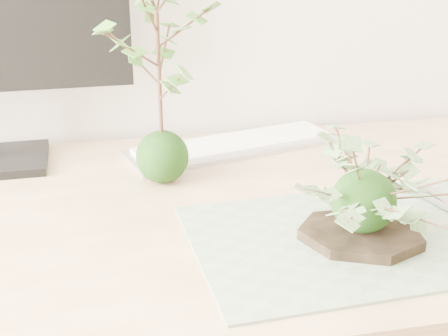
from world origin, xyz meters
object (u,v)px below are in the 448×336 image
(maple_kokedama, at_px, (157,27))
(keyboard, at_px, (234,145))
(desk, at_px, (261,250))
(ivy_kokedama, at_px, (366,173))

(maple_kokedama, xyz_separation_m, keyboard, (0.15, 0.13, -0.25))
(desk, height_order, keyboard, keyboard)
(desk, distance_m, ivy_kokedama, 0.27)
(ivy_kokedama, distance_m, maple_kokedama, 0.40)
(maple_kokedama, bearing_deg, keyboard, 40.24)
(desk, relative_size, keyboard, 3.66)
(desk, xyz_separation_m, maple_kokedama, (-0.14, 0.12, 0.35))
(ivy_kokedama, bearing_deg, keyboard, 102.09)
(maple_kokedama, bearing_deg, ivy_kokedama, -48.52)
(desk, height_order, ivy_kokedama, ivy_kokedama)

